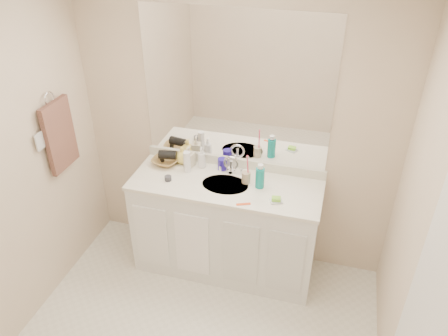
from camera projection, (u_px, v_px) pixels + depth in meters
ceiling at (159, 12)px, 1.80m from camera, size 2.60×2.60×0.02m
wall_back at (235, 131)px, 3.50m from camera, size 2.60×0.02×2.40m
wall_right at (424, 282)px, 2.14m from camera, size 0.02×2.60×2.40m
vanity_cabinet at (226, 228)px, 3.69m from camera, size 1.50×0.55×0.85m
countertop at (226, 185)px, 3.45m from camera, size 1.52×0.57×0.03m
backsplash at (234, 162)px, 3.63m from camera, size 1.52×0.03×0.08m
sink_basin at (225, 186)px, 3.43m from camera, size 0.37×0.37×0.02m
faucet at (231, 167)px, 3.54m from camera, size 0.02×0.02×0.11m
mirror at (236, 89)px, 3.30m from camera, size 1.48×0.01×1.20m
blue_mug at (222, 164)px, 3.59m from camera, size 0.08×0.08×0.10m
tan_cup at (246, 177)px, 3.43m from camera, size 0.08×0.08×0.09m
toothbrush at (248, 166)px, 3.37m from camera, size 0.02×0.04×0.21m
mouthwash_bottle at (260, 178)px, 3.36m from camera, size 0.09×0.09×0.17m
soap_dish at (276, 201)px, 3.23m from camera, size 0.11×0.10×0.01m
green_soap at (276, 199)px, 3.22m from camera, size 0.07×0.06×0.02m
orange_comb at (243, 204)px, 3.20m from camera, size 0.11×0.06×0.00m
dark_jar at (168, 178)px, 3.47m from camera, size 0.07×0.07×0.04m
extra_white_bottle at (187, 162)px, 3.54m from camera, size 0.07×0.07×0.18m
soap_bottle_white at (202, 158)px, 3.60m from camera, size 0.08×0.08×0.18m
soap_bottle_cream at (189, 156)px, 3.63m from camera, size 0.09×0.09×0.17m
soap_bottle_yellow at (182, 155)px, 3.67m from camera, size 0.15×0.15×0.15m
wicker_basket at (166, 161)px, 3.68m from camera, size 0.26×0.26×0.05m
hair_dryer at (168, 155)px, 3.64m from camera, size 0.16×0.10×0.07m
towel_ring at (49, 99)px, 3.18m from camera, size 0.01×0.11×0.11m
hand_towel at (60, 135)px, 3.33m from camera, size 0.04×0.32×0.55m
switch_plate at (40, 141)px, 3.15m from camera, size 0.01×0.08×0.13m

